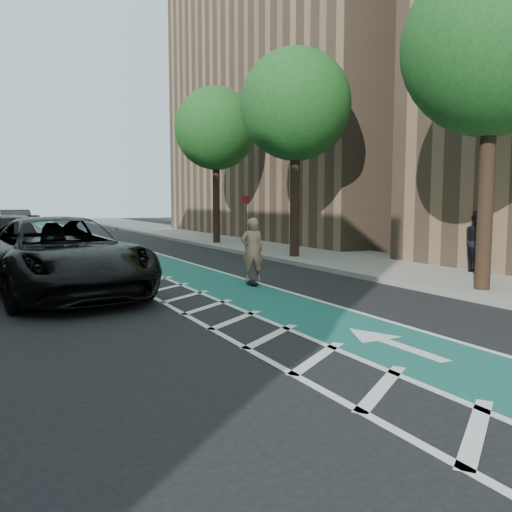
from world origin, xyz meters
TOP-DOWN VIEW (x-y plane):
  - ground at (0.00, 0.00)m, footprint 120.00×120.00m
  - bike_lane at (3.00, 10.00)m, footprint 2.00×90.00m
  - buffer_strip at (1.50, 10.00)m, footprint 1.40×90.00m
  - sidewalk_right at (9.50, 10.00)m, footprint 5.00×90.00m
  - curb_right at (7.05, 10.00)m, footprint 0.12×90.00m
  - building_right_far at (17.50, 20.00)m, footprint 14.00×22.00m
  - tree_r_b at (7.90, 0.00)m, footprint 4.20×4.20m
  - tree_r_c at (7.90, 8.00)m, footprint 4.20×4.20m
  - tree_r_d at (7.90, 16.00)m, footprint 4.20×4.20m
  - sign_post at (7.60, 12.00)m, footprint 0.35×0.08m
  - skateboard at (3.70, 3.66)m, footprint 0.36×0.73m
  - skateboarder at (3.70, 3.66)m, footprint 0.70×0.55m
  - suv_near at (-1.05, 4.60)m, footprint 3.87×7.05m
  - suv_far at (-2.16, 8.37)m, footprint 3.09×6.47m
  - car_grey at (-0.63, 28.87)m, footprint 1.95×5.12m
  - pedestrian at (10.29, 1.98)m, footprint 0.97×1.08m
  - barrel_b at (-1.95, 9.83)m, footprint 0.71×0.71m

SIDE VIEW (x-z plane):
  - ground at x=0.00m, z-range 0.00..0.00m
  - buffer_strip at x=1.50m, z-range 0.00..0.01m
  - bike_lane at x=3.00m, z-range 0.00..0.01m
  - sidewalk_right at x=9.50m, z-range 0.00..0.15m
  - skateboard at x=3.70m, z-range 0.03..0.12m
  - curb_right at x=7.05m, z-range 0.00..0.16m
  - barrel_b at x=-1.95m, z-range -0.03..0.94m
  - car_grey at x=-0.63m, z-range 0.00..1.67m
  - suv_far at x=-2.16m, z-range 0.00..1.82m
  - suv_near at x=-1.05m, z-range 0.00..1.87m
  - skateboarder at x=3.70m, z-range 0.09..1.81m
  - pedestrian at x=10.29m, z-range 0.15..1.97m
  - sign_post at x=7.60m, z-range 0.11..2.59m
  - tree_r_b at x=7.90m, z-range 1.82..9.72m
  - tree_r_c at x=7.90m, z-range 1.82..9.72m
  - tree_r_d at x=7.90m, z-range 1.82..9.72m
  - building_right_far at x=17.50m, z-range 0.00..19.00m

